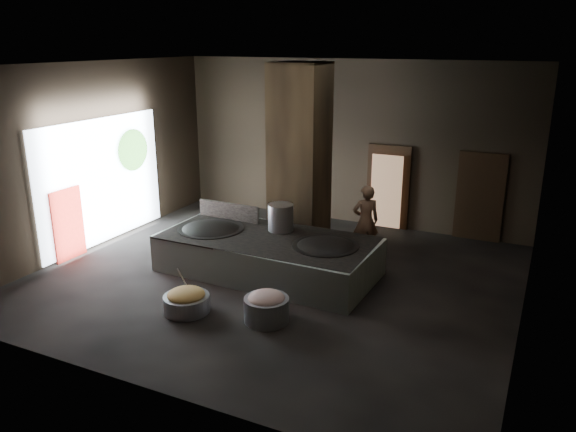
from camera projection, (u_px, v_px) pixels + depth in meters
The scene contains 28 objects.
floor at pixel (276, 279), 12.32m from camera, with size 10.00×9.00×0.10m, color black.
ceiling at pixel (274, 62), 10.94m from camera, with size 10.00×9.00×0.10m, color black.
back_wall at pixel (349, 143), 15.54m from camera, with size 10.00×0.10×4.50m, color black.
front_wall at pixel (125, 247), 7.71m from camera, with size 10.00×0.10×4.50m, color black.
left_wall at pixel (91, 156), 13.71m from camera, with size 0.10×9.00×4.50m, color black.
right_wall at pixel (539, 207), 9.54m from camera, with size 0.10×9.00×4.50m, color black.
pillar at pixel (300, 159), 13.38m from camera, with size 1.20×1.20×4.50m, color black.
hearth_platform at pixel (268, 255), 12.45m from camera, with size 4.73×2.26×0.82m, color #A5B7A7.
platform_cap at pixel (268, 238), 12.33m from camera, with size 4.63×2.22×0.03m, color black.
wok_left at pixel (211, 232), 12.91m from camera, with size 1.49×1.49×0.41m, color black.
wok_left_rim at pixel (211, 229), 12.89m from camera, with size 1.52×1.52×0.05m, color black.
wok_right at pixel (325, 249), 11.84m from camera, with size 1.39×1.39×0.39m, color black.
wok_right_rim at pixel (325, 246), 11.82m from camera, with size 1.42×1.42×0.05m, color black.
stock_pot at pixel (281, 218), 12.69m from camera, with size 0.58×0.58×0.62m, color #A1A4A8.
splash_guard at pixel (229, 211), 13.51m from camera, with size 1.64×0.06×0.41m, color black.
cook at pixel (366, 221), 13.30m from camera, with size 0.63×0.41×1.74m, color #8A6246.
veg_basin at pixel (187, 303), 10.71m from camera, with size 0.88×0.88×0.32m, color gray.
veg_fill at pixel (186, 294), 10.65m from camera, with size 0.72×0.72×0.22m, color #949E4C.
ladle at pixel (184, 281), 10.78m from camera, with size 0.03×0.03×0.70m, color #A1A4A8.
meat_basin at pixel (267, 309), 10.33m from camera, with size 0.83×0.83×0.46m, color gray.
meat_fill at pixel (266, 299), 10.26m from camera, with size 0.69×0.69×0.26m, color #AC6F67.
doorway_near at pixel (388, 188), 15.30m from camera, with size 1.18×0.08×2.38m, color black.
doorway_near_glow at pixel (386, 192), 15.17m from camera, with size 0.85×0.04×2.00m, color #8C6647.
doorway_far at pixel (480, 199), 14.31m from camera, with size 1.18×0.08×2.38m, color black.
doorway_far_glow at pixel (485, 200), 14.40m from camera, with size 0.90×0.04×2.12m, color #8C6647.
left_opening at pixel (102, 181), 14.04m from camera, with size 0.04×4.20×3.10m, color white.
pavilion_sliver at pixel (68, 224), 13.12m from camera, with size 0.05×0.90×1.70m, color maroon.
tree_silhouette at pixel (133, 150), 14.76m from camera, with size 0.28×1.10×1.10m, color #194714.
Camera 1 is at (5.15, -10.10, 4.97)m, focal length 35.00 mm.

